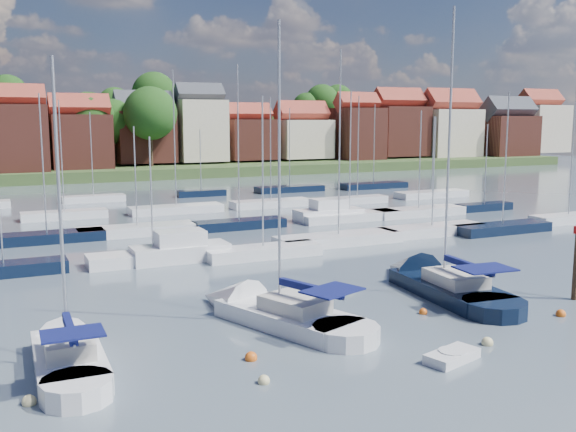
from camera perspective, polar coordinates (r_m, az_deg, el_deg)
name	(u,v)px	position (r m, az deg, el deg)	size (l,w,h in m)	color
ground	(179,218)	(67.84, -9.71, -0.19)	(260.00, 260.00, 0.00)	#4A5865
sailboat_left	(67,353)	(29.47, -19.08, -11.45)	(2.85, 10.13, 13.77)	silver
sailboat_centre	(266,312)	(33.54, -1.94, -8.53)	(7.21, 12.29, 16.22)	silver
sailboat_navy	(433,283)	(40.26, 12.74, -5.82)	(4.56, 13.24, 17.92)	black
tender	(452,356)	(28.85, 14.37, -11.99)	(2.80, 1.86, 0.55)	silver
timber_piling	(576,279)	(40.23, 24.19, -5.15)	(0.40, 0.40, 6.51)	#4C331E
buoy_a	(29,404)	(25.94, -22.01, -15.27)	(0.52, 0.52, 0.52)	beige
buoy_b	(264,383)	(25.93, -2.16, -14.64)	(0.48, 0.48, 0.48)	beige
buoy_c	(251,360)	(28.23, -3.31, -12.66)	(0.54, 0.54, 0.54)	#D85914
buoy_d	(487,345)	(31.29, 17.29, -10.88)	(0.54, 0.54, 0.54)	beige
buoy_e	(350,292)	(38.78, 5.52, -6.73)	(0.47, 0.47, 0.47)	beige
buoy_f	(561,316)	(36.94, 23.08, -8.18)	(0.52, 0.52, 0.52)	#D85914
buoy_g	(335,321)	(33.39, 4.20, -9.26)	(0.41, 0.41, 0.41)	#D85914
buoy_h	(423,314)	(35.14, 11.92, -8.51)	(0.44, 0.44, 0.44)	#D85914
marina_field	(210,219)	(63.71, -6.91, -0.31)	(79.62, 41.41, 15.93)	silver
far_shore_town	(82,143)	(158.75, -17.87, 6.16)	(212.46, 90.00, 22.27)	#3B5229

